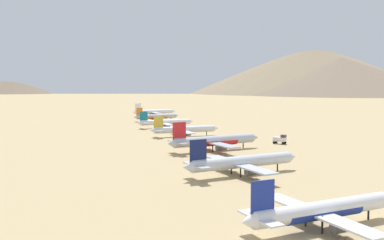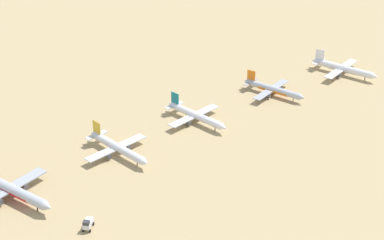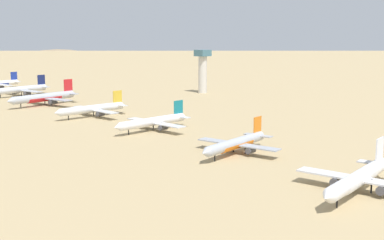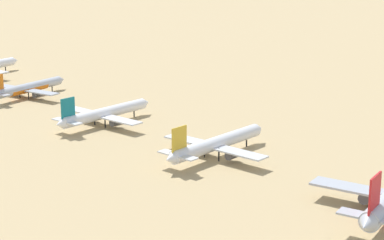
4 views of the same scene
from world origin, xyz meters
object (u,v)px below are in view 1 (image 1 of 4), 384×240
parked_jet_2 (214,141)px  parked_jet_3 (184,130)px  parked_jet_0 (322,210)px  parked_jet_6 (154,112)px  parked_jet_1 (241,162)px  parked_jet_5 (156,117)px  parked_jet_4 (165,122)px  service_truck (280,139)px

parked_jet_2 → parked_jet_3: bearing=87.5°
parked_jet_0 → parked_jet_6: bearing=83.4°
parked_jet_1 → parked_jet_5: 171.86m
parked_jet_2 → parked_jet_4: bearing=88.0°
parked_jet_5 → parked_jet_6: (8.21, 42.21, 0.28)m
parked_jet_2 → parked_jet_6: parked_jet_2 is taller
parked_jet_5 → service_truck: bearing=-78.6°
parked_jet_3 → service_truck: bearing=-49.7°
parked_jet_2 → parked_jet_5: 129.15m
parked_jet_0 → parked_jet_6: parked_jet_6 is taller
parked_jet_2 → parked_jet_4: size_ratio=1.18×
parked_jet_1 → parked_jet_5: size_ratio=1.16×
parked_jet_1 → parked_jet_6: bearing=83.4°
parked_jet_3 → parked_jet_6: parked_jet_6 is taller
parked_jet_2 → service_truck: 33.85m
parked_jet_6 → service_truck: parked_jet_6 is taller
parked_jet_0 → parked_jet_1: size_ratio=0.92×
parked_jet_5 → parked_jet_2: bearing=-93.7°
parked_jet_0 → parked_jet_1: parked_jet_1 is taller
parked_jet_4 → service_truck: size_ratio=5.91×
parked_jet_3 → parked_jet_6: (14.59, 126.12, 0.03)m
parked_jet_1 → service_truck: (40.74, 50.92, -1.52)m
parked_jet_4 → parked_jet_0: bearing=-95.3°
parked_jet_4 → parked_jet_6: parked_jet_6 is taller
parked_jet_1 → parked_jet_6: (24.63, 213.28, -0.26)m
parked_jet_2 → parked_jet_5: (8.34, 128.87, -0.72)m
parked_jet_5 → service_truck: parked_jet_5 is taller
parked_jet_0 → service_truck: size_ratio=6.03×
parked_jet_2 → parked_jet_3: (1.96, 44.96, -0.47)m
parked_jet_1 → parked_jet_2: (8.07, 42.20, 0.18)m
parked_jet_2 → parked_jet_6: size_ratio=1.13×
parked_jet_1 → parked_jet_2: bearing=79.2°
parked_jet_6 → parked_jet_5: bearing=-101.0°
parked_jet_3 → parked_jet_5: bearing=85.7°
parked_jet_4 → parked_jet_6: size_ratio=0.96×
parked_jet_4 → parked_jet_1: bearing=-95.0°
parked_jet_5 → parked_jet_6: 43.00m
parked_jet_0 → parked_jet_4: parked_jet_0 is taller
parked_jet_0 → parked_jet_6: (29.64, 257.84, 0.09)m
parked_jet_4 → parked_jet_2: bearing=-92.0°
parked_jet_1 → parked_jet_4: bearing=85.0°
parked_jet_0 → parked_jet_4: 172.91m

